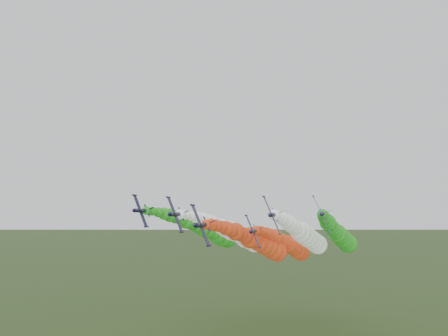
{
  "coord_description": "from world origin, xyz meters",
  "views": [
    {
      "loc": [
        24.99,
        -93.05,
        37.38
      ],
      "look_at": [
        2.16,
        5.03,
        47.84
      ],
      "focal_mm": 35.0,
      "sensor_mm": 36.0,
      "label": 1
    }
  ],
  "objects_px": {
    "jet_inner_left": "(237,234)",
    "jet_outer_right": "(339,235)",
    "jet_inner_right": "(305,235)",
    "jet_trail": "(289,245)",
    "jet_outer_left": "(209,231)",
    "jet_lead": "(260,243)"
  },
  "relations": [
    {
      "from": "jet_inner_left",
      "to": "jet_outer_right",
      "type": "xyz_separation_m",
      "value": [
        33.07,
        3.02,
        0.08
      ]
    },
    {
      "from": "jet_outer_right",
      "to": "jet_trail",
      "type": "height_order",
      "value": "jet_outer_right"
    },
    {
      "from": "jet_inner_left",
      "to": "jet_outer_left",
      "type": "distance_m",
      "value": 13.96
    },
    {
      "from": "jet_inner_left",
      "to": "jet_trail",
      "type": "xyz_separation_m",
      "value": [
        16.11,
        12.98,
        -4.25
      ]
    },
    {
      "from": "jet_trail",
      "to": "jet_inner_left",
      "type": "bearing_deg",
      "value": -141.15
    },
    {
      "from": "jet_lead",
      "to": "jet_outer_left",
      "type": "bearing_deg",
      "value": 136.53
    },
    {
      "from": "jet_lead",
      "to": "jet_trail",
      "type": "relative_size",
      "value": 1.0
    },
    {
      "from": "jet_lead",
      "to": "jet_trail",
      "type": "bearing_deg",
      "value": 75.86
    },
    {
      "from": "jet_outer_right",
      "to": "jet_trail",
      "type": "distance_m",
      "value": 20.14
    },
    {
      "from": "jet_lead",
      "to": "jet_outer_right",
      "type": "bearing_deg",
      "value": 33.64
    },
    {
      "from": "jet_inner_right",
      "to": "jet_trail",
      "type": "relative_size",
      "value": 1.0
    },
    {
      "from": "jet_outer_left",
      "to": "jet_outer_right",
      "type": "distance_m",
      "value": 44.95
    },
    {
      "from": "jet_lead",
      "to": "jet_outer_left",
      "type": "height_order",
      "value": "jet_outer_left"
    },
    {
      "from": "jet_inner_left",
      "to": "jet_outer_left",
      "type": "relative_size",
      "value": 1.0
    },
    {
      "from": "jet_outer_left",
      "to": "jet_trail",
      "type": "height_order",
      "value": "jet_outer_left"
    },
    {
      "from": "jet_outer_left",
      "to": "jet_trail",
      "type": "relative_size",
      "value": 1.0
    },
    {
      "from": "jet_inner_left",
      "to": "jet_outer_right",
      "type": "bearing_deg",
      "value": 5.23
    },
    {
      "from": "jet_inner_right",
      "to": "jet_outer_left",
      "type": "bearing_deg",
      "value": 164.63
    },
    {
      "from": "jet_inner_left",
      "to": "jet_outer_right",
      "type": "height_order",
      "value": "jet_outer_right"
    },
    {
      "from": "jet_inner_right",
      "to": "jet_outer_right",
      "type": "height_order",
      "value": "jet_outer_right"
    },
    {
      "from": "jet_inner_right",
      "to": "jet_outer_left",
      "type": "height_order",
      "value": "jet_outer_left"
    },
    {
      "from": "jet_lead",
      "to": "jet_inner_left",
      "type": "relative_size",
      "value": 1.0
    }
  ]
}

